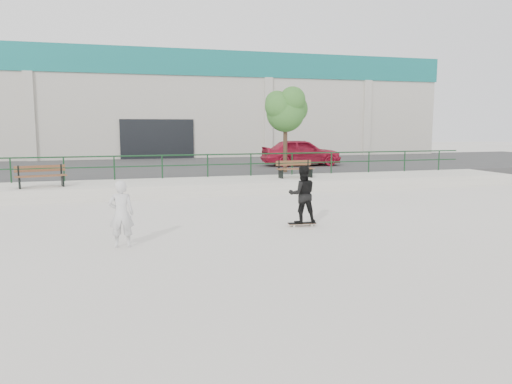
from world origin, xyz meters
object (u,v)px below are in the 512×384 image
object	(u,v)px
tree	(286,109)
red_car	(301,152)
bench_left	(41,176)
skateboard	(302,223)
seated_skater	(121,214)
bench_right	(295,169)
standing_skater	(302,194)

from	to	relation	value
tree	red_car	world-z (taller)	tree
bench_left	tree	size ratio (longest dim) A/B	0.45
bench_left	skateboard	xyz separation A→B (m)	(7.61, -7.21, -0.83)
seated_skater	tree	bearing A→B (deg)	-120.54
bench_left	bench_right	distance (m)	10.32
bench_left	bench_right	xyz separation A→B (m)	(10.31, 0.52, -0.03)
tree	red_car	bearing A→B (deg)	58.11
skateboard	standing_skater	size ratio (longest dim) A/B	0.49
tree	bench_left	bearing A→B (deg)	-163.99
bench_right	red_car	xyz separation A→B (m)	(2.67, 6.10, 0.39)
skateboard	seated_skater	world-z (taller)	seated_skater
red_car	bench_right	bearing A→B (deg)	159.46
tree	seated_skater	size ratio (longest dim) A/B	2.65
bench_right	red_car	size ratio (longest dim) A/B	0.37
skateboard	standing_skater	distance (m)	0.82
skateboard	seated_skater	size ratio (longest dim) A/B	0.51
bench_left	seated_skater	size ratio (longest dim) A/B	1.19
red_car	tree	bearing A→B (deg)	151.22
seated_skater	bench_left	bearing A→B (deg)	-67.14
bench_right	skateboard	size ratio (longest dim) A/B	2.11
red_car	skateboard	size ratio (longest dim) A/B	5.69
red_car	seated_skater	distance (m)	18.13
bench_right	tree	world-z (taller)	tree
bench_left	skateboard	world-z (taller)	bench_left
bench_right	tree	bearing A→B (deg)	77.91
standing_skater	bench_left	bearing A→B (deg)	-34.90
bench_right	seated_skater	world-z (taller)	seated_skater
bench_left	standing_skater	distance (m)	10.49
tree	standing_skater	xyz separation A→B (m)	(-3.18, -10.31, -2.70)
tree	standing_skater	world-z (taller)	tree
seated_skater	standing_skater	bearing A→B (deg)	-162.60
standing_skater	bench_right	bearing A→B (deg)	-100.69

